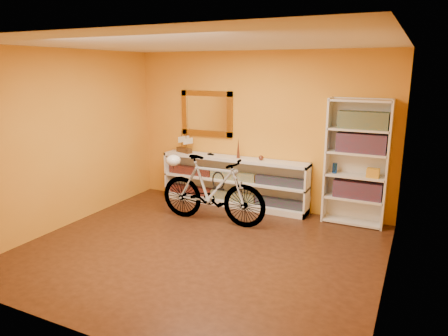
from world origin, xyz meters
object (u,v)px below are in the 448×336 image
at_px(console_unit, 233,182).
at_px(bicycle, 212,190).
at_px(bookcase, 356,163).
at_px(helmet, 173,160).

relative_size(console_unit, bicycle, 1.47).
distance_m(console_unit, bicycle, 0.88).
bearing_deg(console_unit, bookcase, 0.72).
bearing_deg(bicycle, console_unit, 1.51).
xyz_separation_m(bicycle, helmet, (-0.68, -0.01, 0.40)).
distance_m(bookcase, helmet, 2.78).
distance_m(console_unit, helmet, 1.19).
distance_m(bookcase, bicycle, 2.19).
bearing_deg(helmet, bicycle, 1.13).
bearing_deg(bookcase, helmet, -160.96).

